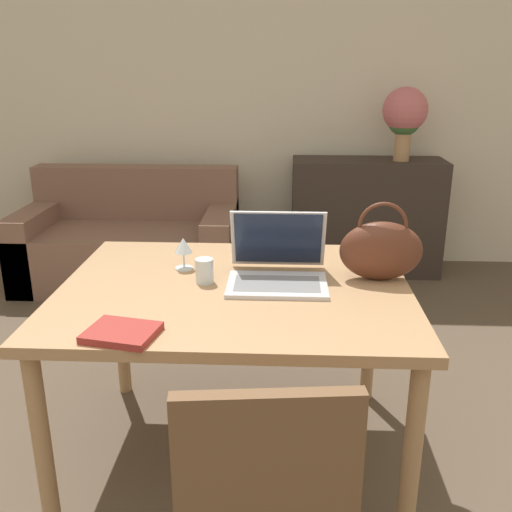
# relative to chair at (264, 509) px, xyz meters

# --- Properties ---
(wall_back) EXTENTS (10.00, 0.06, 2.70)m
(wall_back) POSITION_rel_chair_xyz_m (-0.08, 3.44, 0.84)
(wall_back) COLOR beige
(wall_back) RESTS_ON ground_plane
(dining_table) EXTENTS (1.33, 1.06, 0.77)m
(dining_table) POSITION_rel_chair_xyz_m (-0.14, 0.86, 0.18)
(dining_table) COLOR #A87F56
(dining_table) RESTS_ON ground_plane
(chair) EXTENTS (0.48, 0.48, 0.92)m
(chair) POSITION_rel_chair_xyz_m (0.00, 0.00, 0.00)
(chair) COLOR brown
(chair) RESTS_ON ground_plane
(couch) EXTENTS (1.57, 0.83, 0.82)m
(couch) POSITION_rel_chair_xyz_m (-1.10, 2.87, -0.22)
(couch) COLOR #7F5B4C
(couch) RESTS_ON ground_plane
(sideboard) EXTENTS (1.14, 0.40, 0.88)m
(sideboard) POSITION_rel_chair_xyz_m (0.68, 3.15, -0.07)
(sideboard) COLOR #332823
(sideboard) RESTS_ON ground_plane
(laptop) EXTENTS (0.38, 0.36, 0.26)m
(laptop) POSITION_rel_chair_xyz_m (0.02, 0.93, 0.33)
(laptop) COLOR silver
(laptop) RESTS_ON dining_table
(drinking_glass) EXTENTS (0.07, 0.07, 0.10)m
(drinking_glass) POSITION_rel_chair_xyz_m (-0.26, 0.88, 0.31)
(drinking_glass) COLOR silver
(drinking_glass) RESTS_ON dining_table
(wine_glass) EXTENTS (0.07, 0.07, 0.13)m
(wine_glass) POSITION_rel_chair_xyz_m (-0.36, 1.03, 0.35)
(wine_glass) COLOR silver
(wine_glass) RESTS_ON dining_table
(handbag) EXTENTS (0.32, 0.13, 0.31)m
(handbag) POSITION_rel_chair_xyz_m (0.42, 0.95, 0.38)
(handbag) COLOR #592D1E
(handbag) RESTS_ON dining_table
(flower_vase) EXTENTS (0.32, 0.32, 0.53)m
(flower_vase) POSITION_rel_chair_xyz_m (0.91, 3.11, 0.71)
(flower_vase) COLOR tan
(flower_vase) RESTS_ON sideboard
(book) EXTENTS (0.24, 0.21, 0.02)m
(book) POSITION_rel_chair_xyz_m (-0.46, 0.42, 0.28)
(book) COLOR maroon
(book) RESTS_ON dining_table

